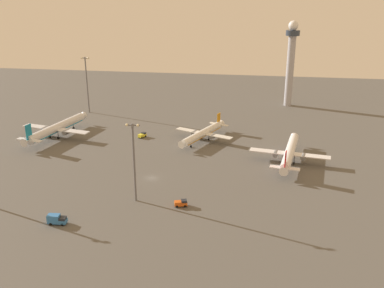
{
  "coord_description": "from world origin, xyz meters",
  "views": [
    {
      "loc": [
        37.75,
        -144.04,
        67.3
      ],
      "look_at": [
        10.94,
        28.37,
        4.0
      ],
      "focal_mm": 40.54,
      "sensor_mm": 36.0,
      "label": 1
    }
  ],
  "objects_px": {
    "airplane_near_gate": "(290,153)",
    "airplane_taxiway_distant": "(203,133)",
    "apron_light_east": "(134,158)",
    "catering_truck": "(57,219)",
    "baggage_tractor": "(181,203)",
    "cargo_loader": "(142,135)",
    "apron_light_west": "(87,82)",
    "control_tower": "(291,58)",
    "airplane_terminal_side": "(56,128)"
  },
  "relations": [
    {
      "from": "airplane_near_gate",
      "to": "apron_light_east",
      "type": "relative_size",
      "value": 1.53
    },
    {
      "from": "apron_light_east",
      "to": "control_tower",
      "type": "bearing_deg",
      "value": 67.25
    },
    {
      "from": "cargo_loader",
      "to": "airplane_near_gate",
      "type": "bearing_deg",
      "value": 9.52
    },
    {
      "from": "catering_truck",
      "to": "cargo_loader",
      "type": "relative_size",
      "value": 1.27
    },
    {
      "from": "baggage_tractor",
      "to": "apron_light_east",
      "type": "height_order",
      "value": "apron_light_east"
    },
    {
      "from": "baggage_tractor",
      "to": "apron_light_west",
      "type": "height_order",
      "value": "apron_light_west"
    },
    {
      "from": "cargo_loader",
      "to": "apron_light_east",
      "type": "distance_m",
      "value": 66.53
    },
    {
      "from": "control_tower",
      "to": "apron_light_west",
      "type": "relative_size",
      "value": 1.58
    },
    {
      "from": "airplane_near_gate",
      "to": "apron_light_east",
      "type": "bearing_deg",
      "value": -131.96
    },
    {
      "from": "airplane_near_gate",
      "to": "airplane_taxiway_distant",
      "type": "bearing_deg",
      "value": 160.35
    },
    {
      "from": "catering_truck",
      "to": "apron_light_west",
      "type": "relative_size",
      "value": 0.19
    },
    {
      "from": "airplane_near_gate",
      "to": "airplane_terminal_side",
      "type": "height_order",
      "value": "airplane_terminal_side"
    },
    {
      "from": "catering_truck",
      "to": "airplane_terminal_side",
      "type": "bearing_deg",
      "value": -159.04
    },
    {
      "from": "apron_light_west",
      "to": "baggage_tractor",
      "type": "bearing_deg",
      "value": -55.13
    },
    {
      "from": "airplane_terminal_side",
      "to": "catering_truck",
      "type": "bearing_deg",
      "value": -53.02
    },
    {
      "from": "baggage_tractor",
      "to": "catering_truck",
      "type": "height_order",
      "value": "catering_truck"
    },
    {
      "from": "apron_light_east",
      "to": "catering_truck",
      "type": "bearing_deg",
      "value": -136.45
    },
    {
      "from": "airplane_terminal_side",
      "to": "control_tower",
      "type": "bearing_deg",
      "value": 46.51
    },
    {
      "from": "airplane_near_gate",
      "to": "baggage_tractor",
      "type": "distance_m",
      "value": 57.54
    },
    {
      "from": "airplane_terminal_side",
      "to": "cargo_loader",
      "type": "distance_m",
      "value": 40.83
    },
    {
      "from": "airplane_taxiway_distant",
      "to": "baggage_tractor",
      "type": "height_order",
      "value": "airplane_taxiway_distant"
    },
    {
      "from": "control_tower",
      "to": "airplane_near_gate",
      "type": "height_order",
      "value": "control_tower"
    },
    {
      "from": "baggage_tractor",
      "to": "apron_light_west",
      "type": "bearing_deg",
      "value": -160.89
    },
    {
      "from": "airplane_taxiway_distant",
      "to": "apron_light_west",
      "type": "relative_size",
      "value": 1.13
    },
    {
      "from": "apron_light_east",
      "to": "airplane_terminal_side",
      "type": "bearing_deg",
      "value": 133.77
    },
    {
      "from": "airplane_near_gate",
      "to": "cargo_loader",
      "type": "distance_m",
      "value": 70.43
    },
    {
      "from": "apron_light_east",
      "to": "apron_light_west",
      "type": "bearing_deg",
      "value": 118.97
    },
    {
      "from": "apron_light_west",
      "to": "apron_light_east",
      "type": "bearing_deg",
      "value": -61.03
    },
    {
      "from": "control_tower",
      "to": "apron_light_east",
      "type": "xyz_separation_m",
      "value": [
        -56.46,
        -134.62,
        -12.79
      ]
    },
    {
      "from": "control_tower",
      "to": "catering_truck",
      "type": "xyz_separation_m",
      "value": [
        -75.84,
        -153.04,
        -26.61
      ]
    },
    {
      "from": "airplane_near_gate",
      "to": "airplane_taxiway_distant",
      "type": "relative_size",
      "value": 1.17
    },
    {
      "from": "catering_truck",
      "to": "apron_light_west",
      "type": "bearing_deg",
      "value": -167.15
    },
    {
      "from": "airplane_taxiway_distant",
      "to": "catering_truck",
      "type": "distance_m",
      "value": 88.47
    },
    {
      "from": "airplane_terminal_side",
      "to": "airplane_taxiway_distant",
      "type": "distance_m",
      "value": 69.69
    },
    {
      "from": "control_tower",
      "to": "baggage_tractor",
      "type": "height_order",
      "value": "control_tower"
    },
    {
      "from": "apron_light_east",
      "to": "baggage_tractor",
      "type": "bearing_deg",
      "value": -6.08
    },
    {
      "from": "control_tower",
      "to": "airplane_taxiway_distant",
      "type": "relative_size",
      "value": 1.4
    },
    {
      "from": "catering_truck",
      "to": "apron_light_east",
      "type": "height_order",
      "value": "apron_light_east"
    },
    {
      "from": "airplane_taxiway_distant",
      "to": "baggage_tractor",
      "type": "relative_size",
      "value": 7.85
    },
    {
      "from": "airplane_near_gate",
      "to": "airplane_terminal_side",
      "type": "distance_m",
      "value": 108.54
    },
    {
      "from": "apron_light_east",
      "to": "cargo_loader",
      "type": "bearing_deg",
      "value": 103.12
    },
    {
      "from": "control_tower",
      "to": "baggage_tractor",
      "type": "bearing_deg",
      "value": -106.66
    },
    {
      "from": "control_tower",
      "to": "airplane_terminal_side",
      "type": "distance_m",
      "value": 137.66
    },
    {
      "from": "airplane_near_gate",
      "to": "airplane_terminal_side",
      "type": "bearing_deg",
      "value": -178.88
    },
    {
      "from": "baggage_tractor",
      "to": "apron_light_east",
      "type": "relative_size",
      "value": 0.17
    },
    {
      "from": "control_tower",
      "to": "airplane_near_gate",
      "type": "distance_m",
      "value": 95.34
    },
    {
      "from": "baggage_tractor",
      "to": "apron_light_west",
      "type": "xyz_separation_m",
      "value": [
        -71.81,
        103.05,
        16.41
      ]
    },
    {
      "from": "control_tower",
      "to": "apron_light_east",
      "type": "relative_size",
      "value": 1.83
    },
    {
      "from": "cargo_loader",
      "to": "apron_light_west",
      "type": "distance_m",
      "value": 58.58
    },
    {
      "from": "airplane_terminal_side",
      "to": "catering_truck",
      "type": "distance_m",
      "value": 83.87
    }
  ]
}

